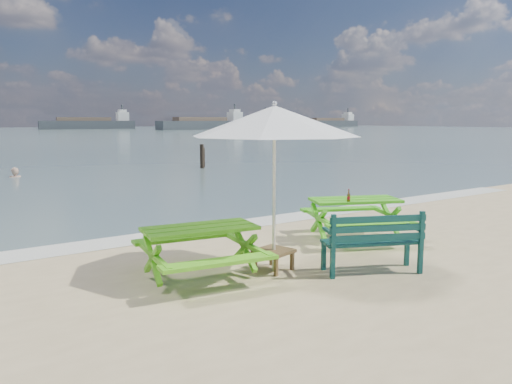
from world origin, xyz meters
TOP-DOWN VIEW (x-y plane):
  - foam_strip at (0.00, 4.60)m, footprint 22.00×0.90m
  - picnic_table_left at (-2.08, 1.67)m, footprint 1.92×2.08m
  - picnic_table_right at (1.64, 2.12)m, footprint 2.35×2.45m
  - park_bench at (0.29, 0.44)m, footprint 1.60×1.08m
  - side_table at (-0.93, 1.37)m, footprint 0.64×0.64m
  - patio_umbrella at (-0.93, 1.37)m, footprint 3.21×3.21m
  - beer_bottle at (1.28, 1.95)m, footprint 0.06×0.06m
  - swimmer at (-2.07, 18.01)m, footprint 0.70×0.53m
  - mooring_pilings at (6.32, 17.08)m, footprint 0.58×0.78m
  - cargo_ships at (58.74, 122.62)m, footprint 136.01×38.23m

SIDE VIEW (x-z plane):
  - swimmer at x=-2.07m, z-range -1.33..0.40m
  - foam_strip at x=0.00m, z-range 0.00..0.01m
  - side_table at x=-0.93m, z-range 0.01..0.35m
  - park_bench at x=0.29m, z-range -0.18..0.76m
  - picnic_table_left at x=-2.08m, z-range -0.02..0.78m
  - picnic_table_right at x=1.64m, z-range -0.02..0.81m
  - mooring_pilings at x=6.32m, z-range -0.24..1.14m
  - beer_bottle at x=1.28m, z-range 0.78..1.02m
  - cargo_ships at x=58.74m, z-range -1.02..3.38m
  - patio_umbrella at x=-0.93m, z-range 1.06..3.65m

